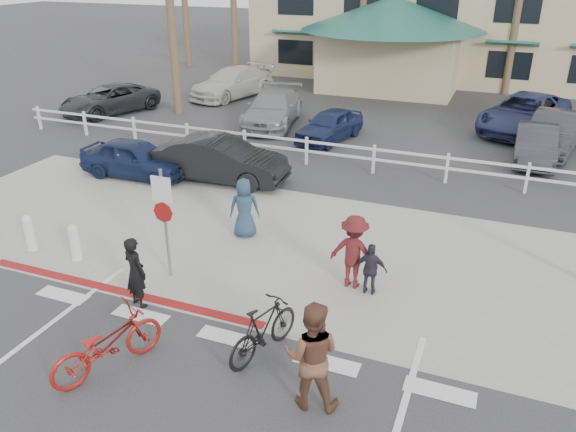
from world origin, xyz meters
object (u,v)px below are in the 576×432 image
at_px(bike_black, 264,330).
at_px(car_red_compact, 136,158).
at_px(bike_red, 107,344).
at_px(car_white_sedan, 220,160).
at_px(sign_post, 165,218).

bearing_deg(bike_black, car_red_compact, -24.40).
bearing_deg(bike_red, car_white_sedan, -50.25).
bearing_deg(sign_post, bike_black, -29.44).
bearing_deg(car_red_compact, sign_post, -139.55).
relative_size(bike_red, bike_black, 1.17).
bearing_deg(sign_post, car_white_sedan, 106.82).
bearing_deg(car_white_sedan, car_red_compact, 100.28).
relative_size(bike_red, car_white_sedan, 0.48).
height_order(bike_red, bike_black, bike_red).
bearing_deg(bike_black, car_white_sedan, -39.66).
relative_size(bike_black, car_white_sedan, 0.41).
bearing_deg(bike_red, bike_black, -125.38).
xyz_separation_m(sign_post, car_white_sedan, (-1.75, 5.79, -0.73)).
xyz_separation_m(bike_red, car_white_sedan, (-2.53, 8.96, 0.16)).
distance_m(bike_red, car_red_compact, 9.85).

